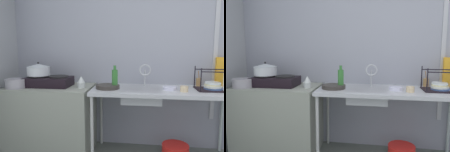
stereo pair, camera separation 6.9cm
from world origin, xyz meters
TOP-DOWN VIEW (x-y plane):
  - wall_back at (0.00, 1.85)m, footprint 5.24×0.10m
  - wall_metal_strip at (0.38, 1.79)m, footprint 0.05×0.01m
  - counter_concrete at (-1.62, 1.48)m, footprint 1.01×0.63m
  - counter_sink at (-0.27, 1.48)m, footprint 1.61×0.63m
  - stove at (-1.64, 1.48)m, footprint 0.54×0.34m
  - pot_on_left_burner at (-1.77, 1.48)m, footprint 0.28×0.28m
  - pot_beside_stove at (-1.97, 1.32)m, footprint 0.24×0.24m
  - percolator at (-1.22, 1.44)m, footprint 0.09×0.09m
  - sink_basin at (-0.51, 1.44)m, footprint 0.44×0.35m
  - faucet at (-0.47, 1.60)m, footprint 0.14×0.08m
  - frying_pan at (-0.90, 1.44)m, footprint 0.28×0.28m
  - dish_rack at (0.28, 1.50)m, footprint 0.35×0.29m
  - cup_by_rack at (-0.05, 1.38)m, footprint 0.09×0.09m
  - small_bowl_on_drainboard at (-0.19, 1.45)m, footprint 0.15×0.15m
  - bottle_by_sink at (-0.82, 1.46)m, footprint 0.07×0.07m
  - cereal_box at (0.48, 1.75)m, footprint 0.20×0.09m
  - utensil_jar at (0.19, 1.75)m, footprint 0.06×0.06m
  - bucket_on_floor at (-0.11, 1.45)m, footprint 0.31×0.31m

SIDE VIEW (x-z plane):
  - bucket_on_floor at x=-0.11m, z-range 0.00..0.19m
  - counter_concrete at x=-1.62m, z-range 0.00..0.83m
  - sink_basin at x=-0.51m, z-range 0.69..0.83m
  - counter_sink at x=-0.27m, z-range 0.36..1.19m
  - small_bowl_on_drainboard at x=-0.19m, z-range 0.83..0.87m
  - frying_pan at x=-0.90m, z-range 0.83..0.88m
  - cup_by_rack at x=-0.05m, z-range 0.83..0.89m
  - dish_rack at x=0.28m, z-range 0.75..1.00m
  - utensil_jar at x=0.19m, z-range 0.79..0.98m
  - pot_beside_stove at x=-1.97m, z-range 0.83..0.94m
  - stove at x=-1.64m, z-range 0.83..0.96m
  - percolator at x=-1.22m, z-range 0.83..0.97m
  - bottle_by_sink at x=-0.82m, z-range 0.81..1.08m
  - cereal_box at x=0.48m, z-range 0.83..1.19m
  - faucet at x=-0.47m, z-range 0.88..1.16m
  - pot_on_left_burner at x=-1.77m, z-range 0.95..1.12m
  - wall_back at x=0.00m, z-range 0.00..2.69m
  - wall_metal_strip at x=0.38m, z-range 0.40..2.55m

